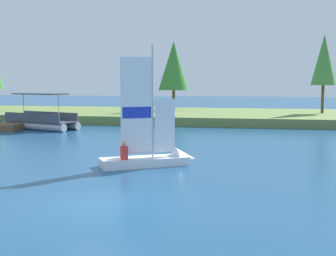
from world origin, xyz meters
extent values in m
plane|color=navy|center=(0.00, 0.00, 0.00)|extent=(200.00, 200.00, 0.00)
cube|color=olive|center=(0.00, 31.60, 0.37)|extent=(80.00, 14.39, 0.75)
cylinder|color=brown|center=(-3.85, 33.93, 1.79)|extent=(0.30, 0.30, 2.08)
cone|color=#387F33|center=(-3.85, 33.93, 5.31)|extent=(3.14, 3.14, 4.98)
cylinder|color=brown|center=(10.63, 32.18, 2.06)|extent=(0.26, 0.26, 2.62)
cone|color=#47893D|center=(10.63, 32.18, 5.71)|extent=(2.28, 2.28, 4.69)
cube|color=brown|center=(-13.91, 21.46, 0.25)|extent=(1.78, 6.89, 0.50)
cube|color=white|center=(-0.21, 6.56, 0.19)|extent=(4.01, 3.06, 0.38)
cone|color=white|center=(1.48, 7.53, 0.19)|extent=(1.42, 1.48, 1.15)
cylinder|color=#B7B7BC|center=(0.13, 6.75, 2.86)|extent=(0.08, 0.08, 4.96)
cube|color=white|center=(-0.50, 6.39, 2.72)|extent=(1.27, 0.75, 4.17)
cube|color=#1E33B2|center=(-0.50, 6.39, 2.39)|extent=(1.15, 0.68, 0.50)
cube|color=white|center=(0.62, 7.04, 1.78)|extent=(0.83, 0.50, 2.39)
cylinder|color=#B7B7BC|center=(-0.50, 6.39, 0.60)|extent=(1.28, 0.78, 0.06)
cube|color=red|center=(-0.91, 5.82, 0.67)|extent=(0.34, 0.31, 0.58)
sphere|color=tan|center=(-0.91, 5.82, 1.07)|extent=(0.20, 0.20, 0.20)
cube|color=red|center=(-1.10, 6.36, 0.65)|extent=(0.34, 0.31, 0.54)
sphere|color=tan|center=(-1.10, 6.36, 1.03)|extent=(0.20, 0.20, 0.20)
cylinder|color=#B2B2B7|center=(-11.71, 21.16, 0.30)|extent=(6.12, 2.65, 0.60)
cylinder|color=#B2B2B7|center=(-12.22, 19.69, 0.30)|extent=(6.12, 2.65, 0.60)
cube|color=#474C56|center=(-11.97, 20.42, 0.65)|extent=(6.40, 4.03, 0.10)
cube|color=#474C56|center=(-11.64, 21.35, 1.00)|extent=(5.48, 2.01, 0.60)
cube|color=#474C56|center=(-12.29, 19.50, 1.00)|extent=(5.48, 2.01, 0.60)
cylinder|color=#B2B2B7|center=(-10.19, 19.80, 1.71)|extent=(0.06, 0.06, 2.01)
cylinder|color=#B2B2B7|center=(-13.74, 21.05, 1.71)|extent=(0.06, 0.06, 2.01)
cube|color=#333842|center=(-11.97, 20.42, 2.75)|extent=(4.67, 3.25, 0.08)
camera|label=1|loc=(4.70, -13.25, 3.77)|focal=49.71mm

